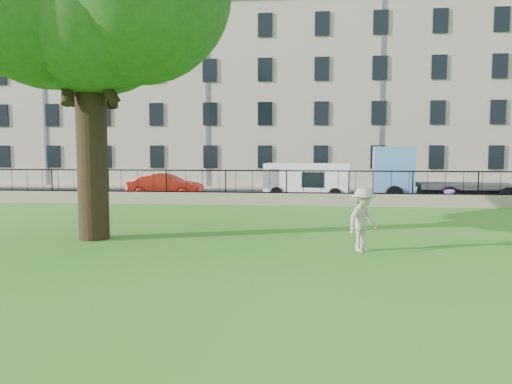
# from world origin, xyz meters

# --- Properties ---
(ground) EXTENTS (120.00, 120.00, 0.00)m
(ground) POSITION_xyz_m (0.00, 0.00, 0.00)
(ground) COLOR #30771C
(ground) RESTS_ON ground
(retaining_wall) EXTENTS (50.00, 0.40, 0.60)m
(retaining_wall) POSITION_xyz_m (0.00, 12.00, 0.30)
(retaining_wall) COLOR gray
(retaining_wall) RESTS_ON ground
(iron_railing) EXTENTS (50.00, 0.05, 1.13)m
(iron_railing) POSITION_xyz_m (0.00, 12.00, 1.15)
(iron_railing) COLOR black
(iron_railing) RESTS_ON retaining_wall
(street) EXTENTS (60.00, 9.00, 0.01)m
(street) POSITION_xyz_m (0.00, 16.70, 0.01)
(street) COLOR black
(street) RESTS_ON ground
(sidewalk) EXTENTS (60.00, 1.40, 0.12)m
(sidewalk) POSITION_xyz_m (0.00, 21.90, 0.06)
(sidewalk) COLOR gray
(sidewalk) RESTS_ON ground
(building_row) EXTENTS (56.40, 10.40, 13.80)m
(building_row) POSITION_xyz_m (0.00, 27.57, 6.92)
(building_row) COLOR #B7A992
(building_row) RESTS_ON ground
(man) EXTENTS (1.23, 1.26, 1.73)m
(man) POSITION_xyz_m (2.50, 1.28, 0.87)
(man) COLOR #B6AD93
(man) RESTS_ON ground
(frisbee) EXTENTS (0.31, 0.30, 0.12)m
(frisbee) POSITION_xyz_m (4.70, 1.18, 1.66)
(frisbee) COLOR #982AF2
(red_sedan) EXTENTS (4.18, 1.59, 1.36)m
(red_sedan) POSITION_xyz_m (-6.82, 14.72, 0.68)
(red_sedan) COLOR red
(red_sedan) RESTS_ON street
(white_van) EXTENTS (4.82, 2.34, 1.95)m
(white_van) POSITION_xyz_m (1.02, 15.40, 0.98)
(white_van) COLOR white
(white_van) RESTS_ON street
(blue_truck) EXTENTS (7.03, 2.95, 2.88)m
(blue_truck) POSITION_xyz_m (7.93, 14.40, 1.44)
(blue_truck) COLOR #5F8FDE
(blue_truck) RESTS_ON street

